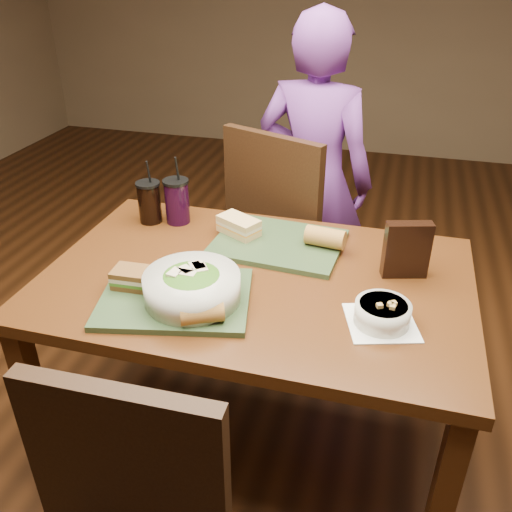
{
  "coord_description": "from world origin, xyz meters",
  "views": [
    {
      "loc": [
        0.38,
        -1.36,
        1.63
      ],
      "look_at": [
        0.0,
        0.0,
        0.82
      ],
      "focal_mm": 38.0,
      "sensor_mm": 36.0,
      "label": 1
    }
  ],
  "objects_px": {
    "diner": "(314,181)",
    "salad_bowl": "(192,285)",
    "sandwich_near": "(133,278)",
    "chair_far": "(277,231)",
    "baguette_near": "(202,313)",
    "cup_berry": "(177,201)",
    "cup_cola": "(149,202)",
    "tray_far": "(278,243)",
    "baguette_far": "(325,237)",
    "dining_table": "(256,300)",
    "sandwich_far": "(239,226)",
    "soup_bowl": "(382,313)",
    "chip_bag": "(407,250)",
    "tray_near": "(175,298)"
  },
  "relations": [
    {
      "from": "diner",
      "to": "salad_bowl",
      "type": "xyz_separation_m",
      "value": [
        -0.15,
        -1.07,
        0.09
      ]
    },
    {
      "from": "tray_far",
      "to": "chair_far",
      "type": "bearing_deg",
      "value": 103.61
    },
    {
      "from": "salad_bowl",
      "to": "sandwich_near",
      "type": "xyz_separation_m",
      "value": [
        -0.19,
        0.02,
        -0.02
      ]
    },
    {
      "from": "soup_bowl",
      "to": "chip_bag",
      "type": "relative_size",
      "value": 1.27
    },
    {
      "from": "dining_table",
      "to": "salad_bowl",
      "type": "distance_m",
      "value": 0.28
    },
    {
      "from": "dining_table",
      "to": "baguette_near",
      "type": "distance_m",
      "value": 0.33
    },
    {
      "from": "salad_bowl",
      "to": "baguette_far",
      "type": "relative_size",
      "value": 2.09
    },
    {
      "from": "cup_berry",
      "to": "chip_bag",
      "type": "bearing_deg",
      "value": -11.46
    },
    {
      "from": "sandwich_near",
      "to": "cup_cola",
      "type": "relative_size",
      "value": 0.51
    },
    {
      "from": "tray_near",
      "to": "sandwich_near",
      "type": "xyz_separation_m",
      "value": [
        -0.13,
        0.02,
        0.04
      ]
    },
    {
      "from": "dining_table",
      "to": "baguette_near",
      "type": "relative_size",
      "value": 11.34
    },
    {
      "from": "soup_bowl",
      "to": "sandwich_far",
      "type": "xyz_separation_m",
      "value": [
        -0.51,
        0.37,
        0.01
      ]
    },
    {
      "from": "chair_far",
      "to": "sandwich_near",
      "type": "height_order",
      "value": "chair_far"
    },
    {
      "from": "diner",
      "to": "salad_bowl",
      "type": "height_order",
      "value": "diner"
    },
    {
      "from": "tray_far",
      "to": "baguette_near",
      "type": "height_order",
      "value": "baguette_near"
    },
    {
      "from": "chair_far",
      "to": "salad_bowl",
      "type": "distance_m",
      "value": 0.88
    },
    {
      "from": "salad_bowl",
      "to": "cup_cola",
      "type": "height_order",
      "value": "cup_cola"
    },
    {
      "from": "tray_far",
      "to": "cup_berry",
      "type": "xyz_separation_m",
      "value": [
        -0.4,
        0.08,
        0.07
      ]
    },
    {
      "from": "diner",
      "to": "baguette_near",
      "type": "bearing_deg",
      "value": 94.02
    },
    {
      "from": "soup_bowl",
      "to": "sandwich_far",
      "type": "bearing_deg",
      "value": 144.27
    },
    {
      "from": "diner",
      "to": "sandwich_near",
      "type": "relative_size",
      "value": 12.02
    },
    {
      "from": "baguette_near",
      "to": "chip_bag",
      "type": "distance_m",
      "value": 0.65
    },
    {
      "from": "diner",
      "to": "baguette_far",
      "type": "bearing_deg",
      "value": 111.44
    },
    {
      "from": "tray_far",
      "to": "sandwich_far",
      "type": "distance_m",
      "value": 0.15
    },
    {
      "from": "salad_bowl",
      "to": "cup_berry",
      "type": "relative_size",
      "value": 1.07
    },
    {
      "from": "sandwich_near",
      "to": "baguette_far",
      "type": "xyz_separation_m",
      "value": [
        0.5,
        0.39,
        0.0
      ]
    },
    {
      "from": "salad_bowl",
      "to": "diner",
      "type": "bearing_deg",
      "value": 81.8
    },
    {
      "from": "sandwich_near",
      "to": "diner",
      "type": "bearing_deg",
      "value": 71.96
    },
    {
      "from": "tray_far",
      "to": "sandwich_near",
      "type": "distance_m",
      "value": 0.51
    },
    {
      "from": "soup_bowl",
      "to": "dining_table",
      "type": "bearing_deg",
      "value": 159.76
    },
    {
      "from": "chip_bag",
      "to": "soup_bowl",
      "type": "bearing_deg",
      "value": -116.05
    },
    {
      "from": "cup_berry",
      "to": "baguette_near",
      "type": "bearing_deg",
      "value": -61.86
    },
    {
      "from": "cup_berry",
      "to": "chip_bag",
      "type": "height_order",
      "value": "cup_berry"
    },
    {
      "from": "tray_far",
      "to": "chip_bag",
      "type": "height_order",
      "value": "chip_bag"
    },
    {
      "from": "tray_far",
      "to": "baguette_far",
      "type": "xyz_separation_m",
      "value": [
        0.16,
        0.01,
        0.04
      ]
    },
    {
      "from": "dining_table",
      "to": "sandwich_far",
      "type": "distance_m",
      "value": 0.29
    },
    {
      "from": "tray_far",
      "to": "sandwich_near",
      "type": "bearing_deg",
      "value": -131.78
    },
    {
      "from": "soup_bowl",
      "to": "chair_far",
      "type": "bearing_deg",
      "value": 120.85
    },
    {
      "from": "sandwich_near",
      "to": "baguette_far",
      "type": "height_order",
      "value": "baguette_far"
    },
    {
      "from": "diner",
      "to": "soup_bowl",
      "type": "relative_size",
      "value": 6.4
    },
    {
      "from": "tray_far",
      "to": "soup_bowl",
      "type": "relative_size",
      "value": 1.86
    },
    {
      "from": "dining_table",
      "to": "baguette_far",
      "type": "height_order",
      "value": "baguette_far"
    },
    {
      "from": "chair_far",
      "to": "soup_bowl",
      "type": "relative_size",
      "value": 4.54
    },
    {
      "from": "cup_berry",
      "to": "dining_table",
      "type": "bearing_deg",
      "value": -37.51
    },
    {
      "from": "sandwich_far",
      "to": "baguette_far",
      "type": "xyz_separation_m",
      "value": [
        0.3,
        -0.01,
        0.0
      ]
    },
    {
      "from": "cup_berry",
      "to": "diner",
      "type": "bearing_deg",
      "value": 56.04
    },
    {
      "from": "tray_near",
      "to": "salad_bowl",
      "type": "height_order",
      "value": "salad_bowl"
    },
    {
      "from": "diner",
      "to": "tray_far",
      "type": "height_order",
      "value": "diner"
    },
    {
      "from": "dining_table",
      "to": "chair_far",
      "type": "height_order",
      "value": "chair_far"
    },
    {
      "from": "baguette_far",
      "to": "salad_bowl",
      "type": "bearing_deg",
      "value": -127.21
    }
  ]
}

